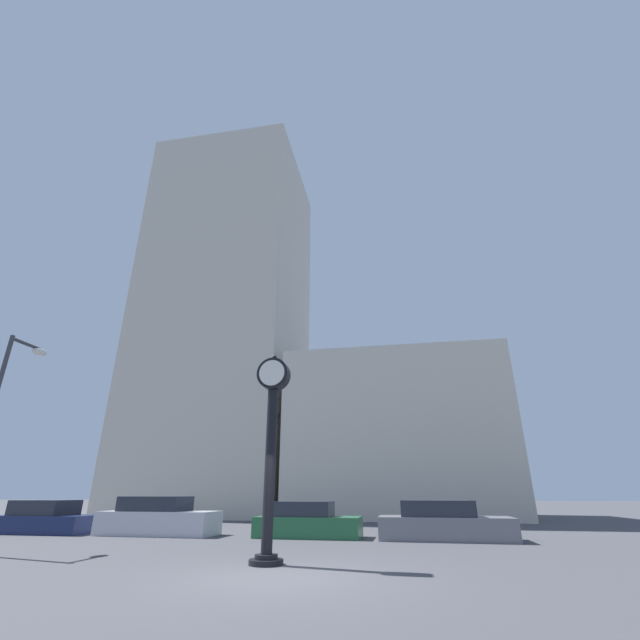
{
  "coord_description": "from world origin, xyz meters",
  "views": [
    {
      "loc": [
        2.61,
        -9.51,
        1.56
      ],
      "look_at": [
        -1.12,
        10.8,
        9.94
      ],
      "focal_mm": 24.0,
      "sensor_mm": 36.0,
      "label": 1
    }
  ],
  "objects_px": {
    "car_navy": "(46,519)",
    "car_grey": "(443,523)",
    "car_silver": "(158,518)",
    "car_green": "(307,522)",
    "street_lamp_left": "(4,402)",
    "street_clock": "(271,438)"
  },
  "relations": [
    {
      "from": "street_lamp_left",
      "to": "car_navy",
      "type": "bearing_deg",
      "value": 112.89
    },
    {
      "from": "car_navy",
      "to": "street_lamp_left",
      "type": "distance_m",
      "value": 7.24
    },
    {
      "from": "street_clock",
      "to": "car_navy",
      "type": "bearing_deg",
      "value": 151.16
    },
    {
      "from": "car_silver",
      "to": "car_green",
      "type": "height_order",
      "value": "car_silver"
    },
    {
      "from": "car_silver",
      "to": "car_green",
      "type": "distance_m",
      "value": 6.17
    },
    {
      "from": "car_navy",
      "to": "street_lamp_left",
      "type": "height_order",
      "value": "street_lamp_left"
    },
    {
      "from": "car_silver",
      "to": "car_grey",
      "type": "distance_m",
      "value": 11.22
    },
    {
      "from": "car_silver",
      "to": "car_grey",
      "type": "height_order",
      "value": "car_silver"
    },
    {
      "from": "car_navy",
      "to": "car_silver",
      "type": "xyz_separation_m",
      "value": [
        5.09,
        0.11,
        0.07
      ]
    },
    {
      "from": "car_navy",
      "to": "street_lamp_left",
      "type": "bearing_deg",
      "value": -67.39
    },
    {
      "from": "street_clock",
      "to": "car_grey",
      "type": "height_order",
      "value": "street_clock"
    },
    {
      "from": "street_clock",
      "to": "car_silver",
      "type": "relative_size",
      "value": 1.08
    },
    {
      "from": "car_green",
      "to": "car_navy",
      "type": "bearing_deg",
      "value": -177.9
    },
    {
      "from": "car_silver",
      "to": "car_grey",
      "type": "xyz_separation_m",
      "value": [
        11.22,
        0.05,
        -0.05
      ]
    },
    {
      "from": "car_navy",
      "to": "car_green",
      "type": "xyz_separation_m",
      "value": [
        11.25,
        0.26,
        -0.01
      ]
    },
    {
      "from": "car_green",
      "to": "car_grey",
      "type": "relative_size",
      "value": 0.85
    },
    {
      "from": "car_green",
      "to": "street_lamp_left",
      "type": "bearing_deg",
      "value": -145.24
    },
    {
      "from": "street_clock",
      "to": "car_green",
      "type": "bearing_deg",
      "value": 93.69
    },
    {
      "from": "street_clock",
      "to": "car_navy",
      "type": "height_order",
      "value": "street_clock"
    },
    {
      "from": "street_clock",
      "to": "car_silver",
      "type": "xyz_separation_m",
      "value": [
        -6.6,
        6.54,
        -2.3
      ]
    },
    {
      "from": "car_navy",
      "to": "car_grey",
      "type": "bearing_deg",
      "value": 0.27
    },
    {
      "from": "street_lamp_left",
      "to": "car_grey",
      "type": "bearing_deg",
      "value": 22.86
    }
  ]
}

